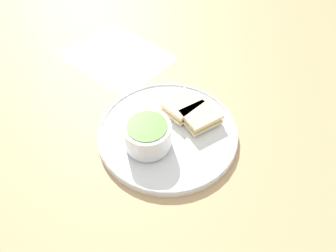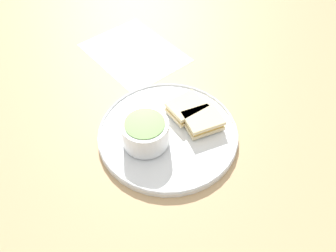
{
  "view_description": "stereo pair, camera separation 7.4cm",
  "coord_description": "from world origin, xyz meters",
  "px_view_note": "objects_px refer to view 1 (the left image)",
  "views": [
    {
      "loc": [
        0.42,
        0.23,
        0.6
      ],
      "look_at": [
        0.0,
        0.0,
        0.03
      ],
      "focal_mm": 35.0,
      "sensor_mm": 36.0,
      "label": 1
    },
    {
      "loc": [
        0.38,
        0.29,
        0.6
      ],
      "look_at": [
        0.0,
        0.0,
        0.03
      ],
      "focal_mm": 35.0,
      "sensor_mm": 36.0,
      "label": 2
    }
  ],
  "objects_px": {
    "spoon": "(132,130)",
    "sandwich_half_near": "(201,117)",
    "sandwich_half_far": "(184,107)",
    "soup_bowl": "(148,135)"
  },
  "relations": [
    {
      "from": "spoon",
      "to": "sandwich_half_near",
      "type": "height_order",
      "value": "sandwich_half_near"
    },
    {
      "from": "soup_bowl",
      "to": "sandwich_half_near",
      "type": "relative_size",
      "value": 0.98
    },
    {
      "from": "spoon",
      "to": "sandwich_half_near",
      "type": "xyz_separation_m",
      "value": [
        -0.1,
        0.12,
        0.01
      ]
    },
    {
      "from": "spoon",
      "to": "sandwich_half_far",
      "type": "xyz_separation_m",
      "value": [
        -0.11,
        0.08,
        0.01
      ]
    },
    {
      "from": "spoon",
      "to": "sandwich_half_far",
      "type": "distance_m",
      "value": 0.14
    },
    {
      "from": "sandwich_half_near",
      "to": "sandwich_half_far",
      "type": "height_order",
      "value": "same"
    },
    {
      "from": "soup_bowl",
      "to": "spoon",
      "type": "distance_m",
      "value": 0.06
    },
    {
      "from": "sandwich_half_near",
      "to": "spoon",
      "type": "bearing_deg",
      "value": -50.64
    },
    {
      "from": "sandwich_half_near",
      "to": "soup_bowl",
      "type": "bearing_deg",
      "value": -32.52
    },
    {
      "from": "soup_bowl",
      "to": "sandwich_half_near",
      "type": "bearing_deg",
      "value": 147.48
    }
  ]
}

